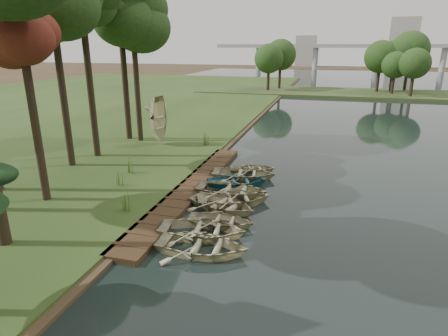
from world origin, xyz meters
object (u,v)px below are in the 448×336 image
(boardwalk, at_px, (191,188))
(rowboat_0, at_px, (202,244))
(rowboat_1, at_px, (202,228))
(rowboat_2, at_px, (220,219))
(stored_rowboat, at_px, (160,139))

(boardwalk, bearing_deg, rowboat_0, -66.15)
(rowboat_0, distance_m, rowboat_1, 1.33)
(boardwalk, bearing_deg, rowboat_2, -53.86)
(rowboat_2, bearing_deg, rowboat_0, 176.23)
(boardwalk, xyz_separation_m, rowboat_1, (2.39, -5.11, 0.30))
(boardwalk, distance_m, rowboat_0, 6.97)
(boardwalk, relative_size, rowboat_1, 4.17)
(rowboat_1, height_order, stored_rowboat, stored_rowboat)
(rowboat_0, xyz_separation_m, stored_rowboat, (-8.57, 14.69, 0.26))
(stored_rowboat, bearing_deg, rowboat_1, -137.40)
(rowboat_1, distance_m, stored_rowboat, 15.71)
(stored_rowboat, bearing_deg, rowboat_0, -138.38)
(rowboat_2, bearing_deg, stored_rowboat, 32.35)
(boardwalk, bearing_deg, stored_rowboat, 124.65)
(rowboat_0, height_order, rowboat_1, rowboat_1)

